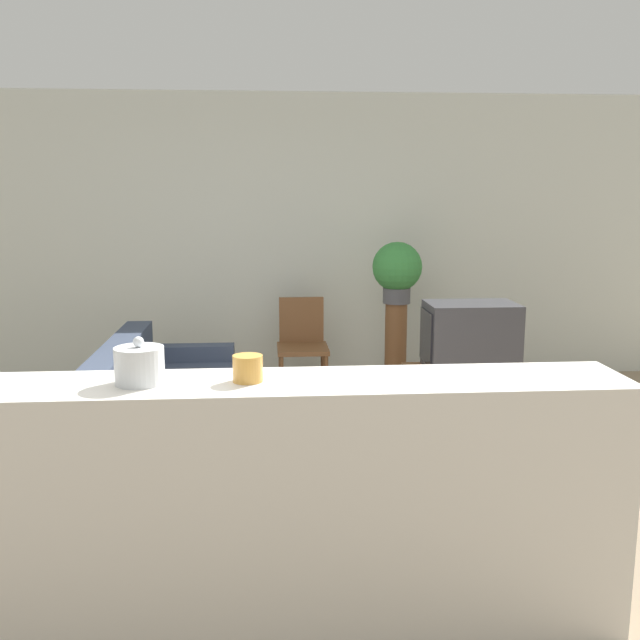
{
  "coord_description": "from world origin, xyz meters",
  "views": [
    {
      "loc": [
        0.04,
        -3.36,
        1.81
      ],
      "look_at": [
        0.44,
        1.88,
        0.85
      ],
      "focal_mm": 40.0,
      "sensor_mm": 36.0,
      "label": 1
    }
  ],
  "objects_px": {
    "wooden_chair": "(302,342)",
    "decorative_bowl": "(139,365)",
    "potted_plant": "(397,269)",
    "couch": "(164,406)",
    "television": "(470,336)"
  },
  "relations": [
    {
      "from": "couch",
      "to": "wooden_chair",
      "type": "bearing_deg",
      "value": 46.42
    },
    {
      "from": "wooden_chair",
      "to": "potted_plant",
      "type": "relative_size",
      "value": 1.62
    },
    {
      "from": "couch",
      "to": "potted_plant",
      "type": "xyz_separation_m",
      "value": [
        1.89,
        1.1,
        0.86
      ]
    },
    {
      "from": "wooden_chair",
      "to": "television",
      "type": "bearing_deg",
      "value": -41.81
    },
    {
      "from": "decorative_bowl",
      "to": "wooden_chair",
      "type": "bearing_deg",
      "value": 76.81
    },
    {
      "from": "potted_plant",
      "to": "couch",
      "type": "bearing_deg",
      "value": -149.68
    },
    {
      "from": "television",
      "to": "couch",
      "type": "bearing_deg",
      "value": -178.84
    },
    {
      "from": "wooden_chair",
      "to": "potted_plant",
      "type": "xyz_separation_m",
      "value": [
        0.83,
        -0.01,
        0.63
      ]
    },
    {
      "from": "couch",
      "to": "television",
      "type": "distance_m",
      "value": 2.3
    },
    {
      "from": "wooden_chair",
      "to": "decorative_bowl",
      "type": "distance_m",
      "value": 3.57
    },
    {
      "from": "couch",
      "to": "television",
      "type": "height_order",
      "value": "television"
    },
    {
      "from": "wooden_chair",
      "to": "decorative_bowl",
      "type": "height_order",
      "value": "decorative_bowl"
    },
    {
      "from": "couch",
      "to": "decorative_bowl",
      "type": "bearing_deg",
      "value": -83.65
    },
    {
      "from": "potted_plant",
      "to": "decorative_bowl",
      "type": "xyz_separation_m",
      "value": [
        -1.63,
        -3.41,
        0.01
      ]
    },
    {
      "from": "potted_plant",
      "to": "decorative_bowl",
      "type": "bearing_deg",
      "value": -115.59
    }
  ]
}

